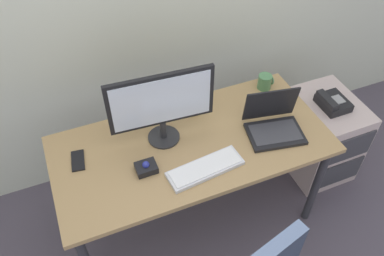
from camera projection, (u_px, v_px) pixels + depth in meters
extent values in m
plane|color=#4D4550|center=(192.00, 214.00, 2.74)|extent=(8.00, 8.00, 0.00)
cube|color=#A48151|center=(192.00, 145.00, 2.23)|extent=(1.55, 0.73, 0.03)
cylinder|color=#2D2D33|center=(316.00, 186.00, 2.48)|extent=(0.05, 0.05, 0.71)
cylinder|color=#2D2D33|center=(69.00, 182.00, 2.50)|extent=(0.05, 0.05, 0.71)
cylinder|color=#2D2D33|center=(267.00, 122.00, 2.88)|extent=(0.05, 0.05, 0.71)
cube|color=#C3ADA9|center=(320.00, 136.00, 2.85)|extent=(0.42, 0.52, 0.61)
cube|color=#38383D|center=(348.00, 149.00, 2.58)|extent=(0.38, 0.01, 0.21)
cube|color=#38383D|center=(338.00, 173.00, 2.77)|extent=(0.38, 0.01, 0.21)
cube|color=black|center=(333.00, 103.00, 2.60)|extent=(0.17, 0.20, 0.06)
cube|color=black|center=(327.00, 100.00, 2.55)|extent=(0.05, 0.18, 0.04)
cube|color=gray|center=(338.00, 100.00, 2.58)|extent=(0.07, 0.08, 0.01)
cylinder|color=#262628|center=(164.00, 137.00, 2.24)|extent=(0.18, 0.18, 0.01)
cylinder|color=#262628|center=(163.00, 129.00, 2.20)|extent=(0.04, 0.04, 0.11)
cube|color=black|center=(161.00, 100.00, 2.04)|extent=(0.57, 0.06, 0.32)
cube|color=silver|center=(162.00, 102.00, 2.03)|extent=(0.52, 0.04, 0.28)
cube|color=silver|center=(205.00, 168.00, 2.08)|extent=(0.42, 0.18, 0.02)
cube|color=white|center=(205.00, 167.00, 2.07)|extent=(0.39, 0.15, 0.01)
cube|color=black|center=(275.00, 134.00, 2.25)|extent=(0.34, 0.27, 0.02)
cube|color=#38383D|center=(275.00, 132.00, 2.25)|extent=(0.30, 0.21, 0.00)
cube|color=black|center=(270.00, 104.00, 2.26)|extent=(0.31, 0.10, 0.22)
cube|color=silver|center=(271.00, 104.00, 2.25)|extent=(0.27, 0.08, 0.19)
cube|color=black|center=(146.00, 168.00, 2.07)|extent=(0.11, 0.09, 0.04)
sphere|color=navy|center=(146.00, 165.00, 2.05)|extent=(0.04, 0.04, 0.04)
cylinder|color=#4C8251|center=(265.00, 82.00, 2.52)|extent=(0.09, 0.09, 0.10)
torus|color=#4B7A50|center=(271.00, 80.00, 2.53)|extent=(0.01, 0.06, 0.06)
cube|color=black|center=(78.00, 161.00, 2.12)|extent=(0.09, 0.15, 0.01)
ellipsoid|color=yellow|center=(195.00, 104.00, 2.41)|extent=(0.12, 0.19, 0.04)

